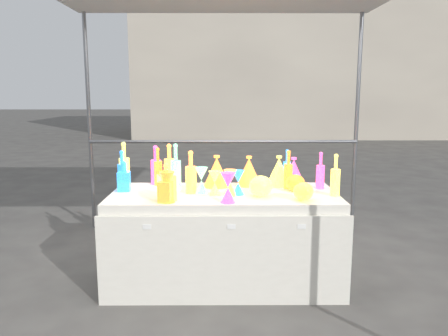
{
  "coord_description": "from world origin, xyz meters",
  "views": [
    {
      "loc": [
        -0.02,
        -3.41,
        1.53
      ],
      "look_at": [
        0.0,
        0.0,
        0.95
      ],
      "focal_mm": 35.0,
      "sensor_mm": 36.0,
      "label": 1
    }
  ],
  "objects_px": {
    "cardboard_box_closed": "(214,200)",
    "lampshade_0": "(217,171)",
    "decanter_0": "(167,182)",
    "bottle_0": "(169,164)",
    "hourglass_0": "(167,187)",
    "globe_0": "(303,192)",
    "display_table": "(224,238)"
  },
  "relations": [
    {
      "from": "display_table",
      "to": "lampshade_0",
      "type": "bearing_deg",
      "value": 103.87
    },
    {
      "from": "decanter_0",
      "to": "lampshade_0",
      "type": "distance_m",
      "value": 0.6
    },
    {
      "from": "bottle_0",
      "to": "hourglass_0",
      "type": "relative_size",
      "value": 1.58
    },
    {
      "from": "decanter_0",
      "to": "hourglass_0",
      "type": "bearing_deg",
      "value": -103.61
    },
    {
      "from": "hourglass_0",
      "to": "cardboard_box_closed",
      "type": "bearing_deg",
      "value": 82.77
    },
    {
      "from": "decanter_0",
      "to": "hourglass_0",
      "type": "xyz_separation_m",
      "value": [
        0.01,
        -0.07,
        -0.03
      ]
    },
    {
      "from": "cardboard_box_closed",
      "to": "hourglass_0",
      "type": "xyz_separation_m",
      "value": [
        -0.3,
        -2.33,
        0.68
      ]
    },
    {
      "from": "decanter_0",
      "to": "hourglass_0",
      "type": "height_order",
      "value": "decanter_0"
    },
    {
      "from": "display_table",
      "to": "bottle_0",
      "type": "height_order",
      "value": "bottle_0"
    },
    {
      "from": "hourglass_0",
      "to": "lampshade_0",
      "type": "xyz_separation_m",
      "value": [
        0.35,
        0.54,
        0.02
      ]
    },
    {
      "from": "bottle_0",
      "to": "hourglass_0",
      "type": "height_order",
      "value": "bottle_0"
    },
    {
      "from": "bottle_0",
      "to": "globe_0",
      "type": "distance_m",
      "value": 1.22
    },
    {
      "from": "decanter_0",
      "to": "globe_0",
      "type": "height_order",
      "value": "decanter_0"
    },
    {
      "from": "cardboard_box_closed",
      "to": "hourglass_0",
      "type": "relative_size",
      "value": 2.27
    },
    {
      "from": "bottle_0",
      "to": "lampshade_0",
      "type": "height_order",
      "value": "bottle_0"
    },
    {
      "from": "display_table",
      "to": "lampshade_0",
      "type": "relative_size",
      "value": 6.86
    },
    {
      "from": "bottle_0",
      "to": "globe_0",
      "type": "xyz_separation_m",
      "value": [
        1.06,
        -0.59,
        -0.12
      ]
    },
    {
      "from": "bottle_0",
      "to": "lampshade_0",
      "type": "bearing_deg",
      "value": -13.0
    },
    {
      "from": "decanter_0",
      "to": "lampshade_0",
      "type": "height_order",
      "value": "decanter_0"
    },
    {
      "from": "display_table",
      "to": "globe_0",
      "type": "distance_m",
      "value": 0.77
    },
    {
      "from": "display_table",
      "to": "cardboard_box_closed",
      "type": "relative_size",
      "value": 3.6
    },
    {
      "from": "lampshade_0",
      "to": "globe_0",
      "type": "bearing_deg",
      "value": -17.87
    },
    {
      "from": "hourglass_0",
      "to": "decanter_0",
      "type": "bearing_deg",
      "value": 99.88
    },
    {
      "from": "cardboard_box_closed",
      "to": "decanter_0",
      "type": "height_order",
      "value": "decanter_0"
    },
    {
      "from": "decanter_0",
      "to": "globe_0",
      "type": "bearing_deg",
      "value": -24.27
    },
    {
      "from": "hourglass_0",
      "to": "lampshade_0",
      "type": "relative_size",
      "value": 0.84
    },
    {
      "from": "decanter_0",
      "to": "hourglass_0",
      "type": "distance_m",
      "value": 0.07
    },
    {
      "from": "display_table",
      "to": "cardboard_box_closed",
      "type": "xyz_separation_m",
      "value": [
        -0.12,
        2.04,
        -0.19
      ]
    },
    {
      "from": "cardboard_box_closed",
      "to": "lampshade_0",
      "type": "height_order",
      "value": "lampshade_0"
    },
    {
      "from": "bottle_0",
      "to": "decanter_0",
      "type": "relative_size",
      "value": 1.27
    },
    {
      "from": "globe_0",
      "to": "lampshade_0",
      "type": "distance_m",
      "value": 0.82
    },
    {
      "from": "decanter_0",
      "to": "lampshade_0",
      "type": "xyz_separation_m",
      "value": [
        0.37,
        0.48,
        -0.01
      ]
    }
  ]
}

